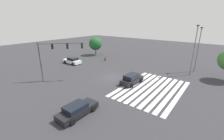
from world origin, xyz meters
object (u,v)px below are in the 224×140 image
at_px(traffic_signal_mast, 55,52).
at_px(car_0, 77,110).
at_px(street_light_pole_b, 198,46).
at_px(tree_corner_a, 95,44).
at_px(pedestrian, 105,57).
at_px(car_2, 72,61).
at_px(street_light_pole_a, 194,47).
at_px(car_1, 132,79).

distance_m(traffic_signal_mast, car_0, 12.09).
height_order(street_light_pole_b, tree_corner_a, street_light_pole_b).
bearing_deg(tree_corner_a, pedestrian, -117.61).
relative_size(car_2, tree_corner_a, 0.89).
bearing_deg(traffic_signal_mast, street_light_pole_a, -1.49).
xyz_separation_m(traffic_signal_mast, street_light_pole_b, (19.18, -17.64, 0.23)).
bearing_deg(street_light_pole_b, pedestrian, 102.31).
height_order(car_1, street_light_pole_b, street_light_pole_b).
distance_m(traffic_signal_mast, car_1, 13.17).
distance_m(car_0, street_light_pole_a, 22.72).
bearing_deg(car_2, traffic_signal_mast, 128.02).
bearing_deg(pedestrian, tree_corner_a, -163.41).
bearing_deg(pedestrian, street_light_pole_b, 56.51).
xyz_separation_m(car_0, street_light_pole_b, (23.76, -7.29, 4.48)).
height_order(traffic_signal_mast, street_light_pole_a, street_light_pole_a).
distance_m(car_0, street_light_pole_b, 25.26).
distance_m(traffic_signal_mast, street_light_pole_b, 26.06).
relative_size(traffic_signal_mast, car_1, 1.44).
xyz_separation_m(pedestrian, street_light_pole_b, (4.29, -19.64, 4.23)).
distance_m(car_0, car_2, 21.24).
bearing_deg(car_0, street_light_pole_b, -17.13).
xyz_separation_m(pedestrian, tree_corner_a, (3.34, 6.38, 2.47)).
relative_size(traffic_signal_mast, tree_corner_a, 1.26).
xyz_separation_m(car_1, pedestrian, (8.37, 12.67, 0.15)).
height_order(car_1, car_2, car_1).
bearing_deg(street_light_pole_b, car_0, 162.93).
xyz_separation_m(traffic_signal_mast, tree_corner_a, (18.23, 8.38, -1.53)).
bearing_deg(car_1, traffic_signal_mast, 125.10).
bearing_deg(street_light_pole_a, car_2, 109.07).
distance_m(pedestrian, street_light_pole_b, 20.54).
bearing_deg(car_0, traffic_signal_mast, 66.06).
xyz_separation_m(car_1, car_2, (1.69, 17.27, -0.06)).
relative_size(car_1, pedestrian, 2.82).
height_order(street_light_pole_a, tree_corner_a, street_light_pole_a).
height_order(traffic_signal_mast, pedestrian, traffic_signal_mast).
xyz_separation_m(car_0, pedestrian, (19.47, 12.35, 0.25)).
relative_size(traffic_signal_mast, car_0, 1.39).
bearing_deg(tree_corner_a, street_light_pole_a, -93.83).
bearing_deg(car_1, street_light_pole_a, -30.28).
bearing_deg(tree_corner_a, traffic_signal_mast, -155.31).
bearing_deg(traffic_signal_mast, car_2, 83.82).
height_order(car_0, car_1, car_1).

